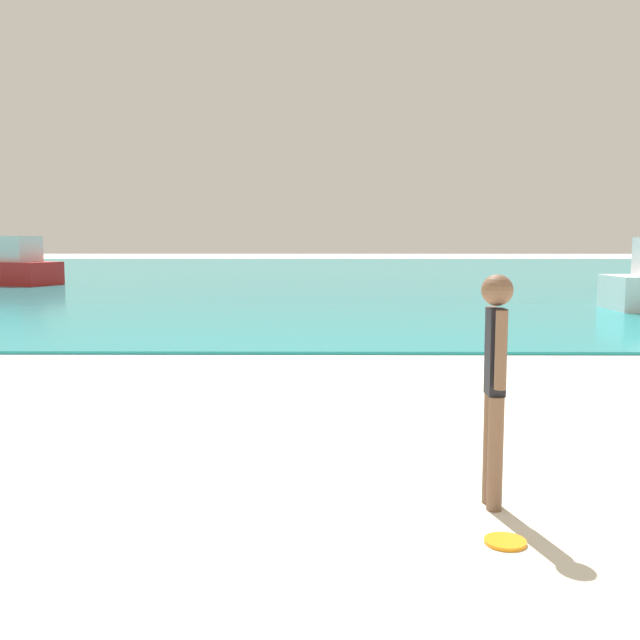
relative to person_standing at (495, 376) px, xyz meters
name	(u,v)px	position (x,y,z in m)	size (l,w,h in m)	color
water	(316,273)	(-1.88, 37.18, -0.96)	(160.00, 60.00, 0.06)	teal
person_standing	(495,376)	(0.00, 0.00, 0.00)	(0.23, 0.40, 1.74)	brown
frisbee	(505,542)	(-0.06, -0.68, -0.98)	(0.28, 0.28, 0.03)	orange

